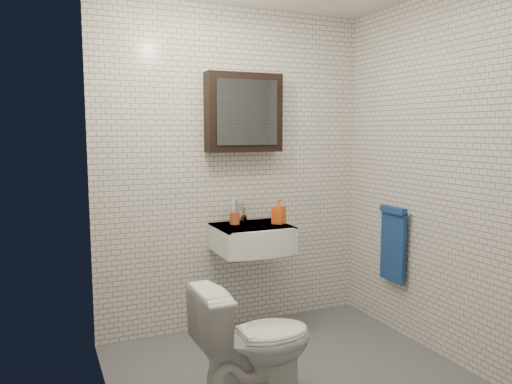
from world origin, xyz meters
The scene contains 9 objects.
ground centered at (0.00, 0.00, 0.01)m, with size 2.20×2.00×0.01m, color #505358.
room_shell centered at (0.00, 0.00, 1.47)m, with size 2.22×2.02×2.51m.
washbasin centered at (0.05, 0.73, 0.76)m, with size 0.55×0.50×0.20m.
faucet centered at (0.05, 0.93, 0.92)m, with size 0.06×0.20×0.15m.
mirror_cabinet centered at (0.05, 0.93, 1.70)m, with size 0.60×0.15×0.60m.
towel_rail centered at (1.04, 0.35, 0.72)m, with size 0.09×0.30×0.58m.
toothbrush_cup centered at (-0.05, 0.87, 0.90)m, with size 0.08×0.08×0.21m.
soap_bottle centered at (0.27, 0.75, 0.95)m, with size 0.09×0.09×0.19m, color orange.
toilet centered at (-0.32, -0.13, 0.35)m, with size 0.39×0.69×0.71m, color white.
Camera 1 is at (-1.42, -2.65, 1.56)m, focal length 35.00 mm.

